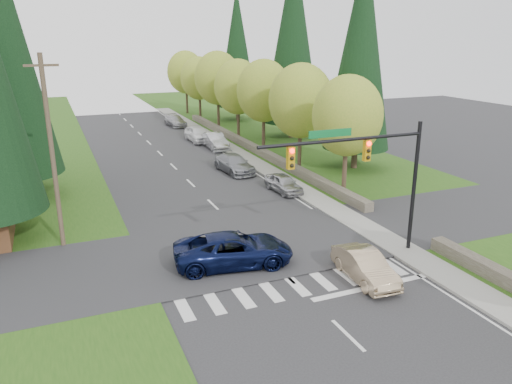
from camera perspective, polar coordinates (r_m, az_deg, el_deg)
ground at (r=20.49m, az=8.90°, el=-14.45°), size 120.00×120.00×0.00m
grass_east at (r=42.67m, az=9.98°, el=2.59°), size 14.00×110.00×0.06m
grass_west at (r=36.47m, az=-27.12°, el=-1.67°), size 14.00×110.00×0.06m
cross_street at (r=26.81m, az=-0.01°, el=-6.22°), size 120.00×8.00×0.10m
sidewalk_east at (r=41.55m, az=1.36°, el=2.50°), size 1.80×80.00×0.13m
curb_east at (r=41.22m, az=0.28°, el=2.38°), size 0.20×80.00×0.13m
stone_wall_north at (r=49.29m, az=-0.60°, el=5.22°), size 0.70×40.00×0.70m
traffic_signal at (r=24.32m, az=12.79°, el=3.27°), size 8.70×0.37×6.80m
utility_pole at (r=27.26m, az=-22.29°, el=4.24°), size 1.60×0.24×10.00m
decid_tree_0 at (r=34.59m, az=10.42°, el=8.56°), size 4.80×4.80×8.37m
decid_tree_1 at (r=40.60m, az=5.15°, el=10.33°), size 5.20×5.20×8.80m
decid_tree_2 at (r=46.78m, az=0.89°, el=11.48°), size 5.00×5.00×8.82m
decid_tree_3 at (r=53.30m, az=-2.07°, el=11.91°), size 5.00×5.00×8.55m
decid_tree_4 at (r=59.88m, az=-4.40°, el=12.86°), size 5.40×5.40×9.18m
decid_tree_5 at (r=66.53m, az=-6.51°, el=12.79°), size 4.80×4.80×8.30m
decid_tree_6 at (r=73.26m, az=-8.03°, el=13.40°), size 5.20×5.20×8.86m
conifer_e_a at (r=41.87m, az=11.90°, el=15.74°), size 5.44×5.44×17.80m
conifer_e_b at (r=54.47m, az=4.25°, el=17.40°), size 6.12×6.12×19.80m
conifer_e_c at (r=66.94m, az=-2.18°, el=16.13°), size 5.10×5.10×16.80m
sedan_champagne at (r=23.59m, az=12.35°, el=-8.27°), size 1.72×4.22×1.36m
suv_navy at (r=24.45m, az=-2.58°, el=-6.59°), size 6.16×3.60×1.61m
parked_car_a at (r=35.86m, az=3.18°, el=1.00°), size 1.76×3.85×1.28m
parked_car_b at (r=41.08m, az=-2.51°, el=3.25°), size 2.45×5.11×1.44m
parked_car_c at (r=50.13m, az=-4.70°, el=5.85°), size 1.63×4.62×1.52m
parked_car_d at (r=53.61m, az=-6.67°, el=6.60°), size 1.99×4.81×1.63m
parked_car_e at (r=63.46m, az=-9.18°, el=8.03°), size 2.18×4.71×1.33m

